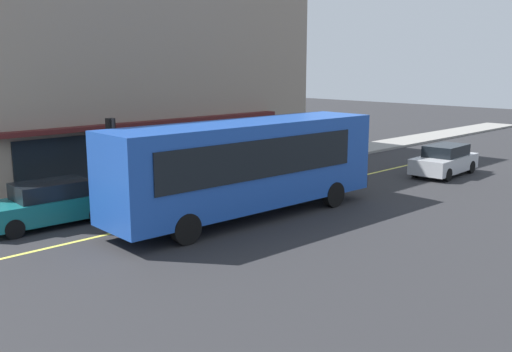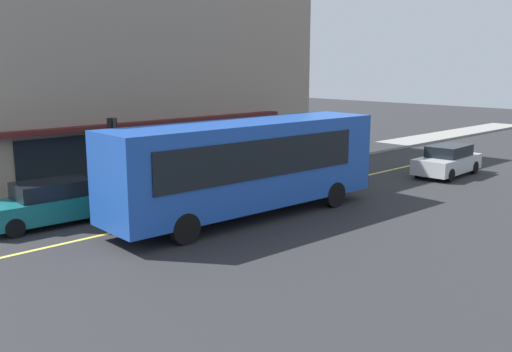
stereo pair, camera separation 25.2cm
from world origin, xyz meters
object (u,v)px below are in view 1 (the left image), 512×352
at_px(bus, 248,164).
at_px(car_silver, 445,160).
at_px(car_teal, 48,204).
at_px(traffic_light, 112,138).

height_order(bus, car_silver, bus).
bearing_deg(bus, car_teal, 144.20).
height_order(bus, traffic_light, bus).
bearing_deg(car_teal, traffic_light, 27.00).
distance_m(bus, traffic_light, 6.31).
bearing_deg(traffic_light, car_teal, -153.00).
distance_m(traffic_light, car_teal, 4.50).
relative_size(traffic_light, car_silver, 0.73).
bearing_deg(traffic_light, bus, -71.55).
distance_m(traffic_light, car_silver, 16.35).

